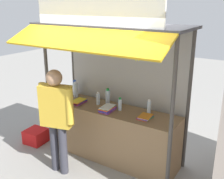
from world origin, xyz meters
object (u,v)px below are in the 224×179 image
(water_bottle_right, at_px, (149,107))
(magazine_stack_rear_center, at_px, (57,99))
(water_bottle_center, at_px, (120,104))
(banana_bunch_inner_left, at_px, (50,43))
(banana_bunch_leftmost, at_px, (155,56))
(water_bottle_far_left, at_px, (76,90))
(magazine_stack_left, at_px, (107,109))
(water_bottle_mid_left, at_px, (75,88))
(water_bottle_front_right, at_px, (108,97))
(banana_bunch_inner_right, at_px, (138,55))
(vendor_person, at_px, (56,113))
(plastic_crate, at_px, (36,136))
(magazine_stack_front_left, at_px, (145,117))
(water_bottle_far_right, at_px, (98,99))
(banana_bunch_rightmost, at_px, (122,50))
(magazine_stack_mid_right, at_px, (79,102))

(water_bottle_right, bearing_deg, magazine_stack_rear_center, -168.62)
(water_bottle_center, xyz_separation_m, banana_bunch_inner_left, (-1.08, -0.44, 1.00))
(water_bottle_right, bearing_deg, banana_bunch_leftmost, -61.30)
(water_bottle_far_left, xyz_separation_m, water_bottle_center, (1.06, -0.13, -0.04))
(magazine_stack_left, bearing_deg, water_bottle_center, 44.06)
(water_bottle_mid_left, distance_m, banana_bunch_leftmost, 2.27)
(water_bottle_front_right, distance_m, banana_bunch_inner_left, 1.35)
(banana_bunch_inner_right, relative_size, vendor_person, 0.18)
(banana_bunch_inner_left, bearing_deg, magazine_stack_rear_center, 125.78)
(vendor_person, xyz_separation_m, plastic_crate, (-1.07, 0.46, -0.91))
(water_bottle_far_left, distance_m, magazine_stack_front_left, 1.59)
(magazine_stack_front_left, xyz_separation_m, magazine_stack_left, (-0.67, -0.08, 0.02))
(water_bottle_front_right, bearing_deg, banana_bunch_inner_right, -33.36)
(water_bottle_center, xyz_separation_m, banana_bunch_inner_right, (0.54, -0.45, 0.97))
(magazine_stack_rear_center, distance_m, banana_bunch_inner_left, 1.11)
(water_bottle_right, xyz_separation_m, water_bottle_center, (-0.47, -0.13, -0.01))
(magazine_stack_front_left, distance_m, plastic_crate, 2.39)
(magazine_stack_front_left, height_order, magazine_stack_rear_center, magazine_stack_rear_center)
(water_bottle_right, relative_size, magazine_stack_rear_center, 0.79)
(water_bottle_mid_left, height_order, vendor_person, vendor_person)
(water_bottle_far_left, height_order, banana_bunch_inner_right, banana_bunch_inner_right)
(water_bottle_far_left, height_order, magazine_stack_front_left, water_bottle_far_left)
(water_bottle_right, bearing_deg, water_bottle_far_right, -173.30)
(banana_bunch_inner_right, bearing_deg, water_bottle_far_left, 160.30)
(banana_bunch_inner_right, bearing_deg, banana_bunch_inner_left, 179.97)
(water_bottle_mid_left, distance_m, water_bottle_right, 1.64)
(water_bottle_right, bearing_deg, banana_bunch_inner_left, -159.77)
(water_bottle_far_right, xyz_separation_m, water_bottle_front_right, (0.14, 0.10, 0.03))
(magazine_stack_rear_center, bearing_deg, water_bottle_far_left, 61.70)
(water_bottle_center, distance_m, magazine_stack_rear_center, 1.27)
(water_bottle_far_left, height_order, magazine_stack_rear_center, water_bottle_far_left)
(magazine_stack_left, bearing_deg, banana_bunch_rightmost, -33.62)
(banana_bunch_inner_left, bearing_deg, water_bottle_far_right, 36.90)
(vendor_person, bearing_deg, magazine_stack_front_left, 18.80)
(plastic_crate, bearing_deg, water_bottle_far_left, 38.62)
(water_bottle_far_left, bearing_deg, banana_bunch_inner_left, -92.11)
(water_bottle_far_left, relative_size, water_bottle_center, 1.34)
(water_bottle_right, height_order, magazine_stack_mid_right, water_bottle_right)
(water_bottle_far_left, height_order, water_bottle_mid_left, water_bottle_far_left)
(water_bottle_mid_left, xyz_separation_m, water_bottle_center, (1.17, -0.22, -0.03))
(water_bottle_far_left, distance_m, magazine_stack_left, 0.95)
(water_bottle_far_right, bearing_deg, magazine_stack_mid_right, -157.78)
(banana_bunch_rightmost, bearing_deg, water_bottle_far_left, 157.05)
(water_bottle_far_right, height_order, banana_bunch_rightmost, banana_bunch_rightmost)
(water_bottle_far_left, relative_size, water_bottle_mid_left, 1.01)
(water_bottle_far_left, xyz_separation_m, magazine_stack_mid_right, (0.26, -0.24, -0.11))
(water_bottle_mid_left, height_order, banana_bunch_inner_right, banana_bunch_inner_right)
(magazine_stack_mid_right, bearing_deg, water_bottle_mid_left, 137.02)
(water_bottle_mid_left, xyz_separation_m, banana_bunch_rightmost, (1.45, -0.67, 0.98))
(water_bottle_far_left, bearing_deg, plastic_crate, -141.38)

